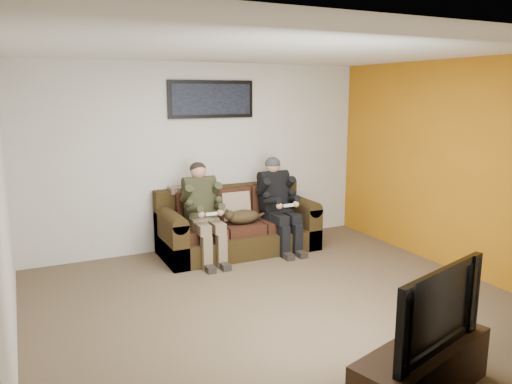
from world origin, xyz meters
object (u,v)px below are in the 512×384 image
person_left (203,207)px  tv_stand (422,371)px  cat (242,217)px  television (427,306)px  framed_poster (211,99)px  sofa (237,227)px  person_right (278,199)px

person_left → tv_stand: size_ratio=1.01×
cat → television: television is taller
cat → television: size_ratio=0.62×
tv_stand → television: (-0.00, 0.00, 0.51)m
cat → tv_stand: cat is taller
framed_poster → person_left: bearing=-122.0°
framed_poster → sofa: bearing=-62.8°
cat → framed_poster: bearing=107.8°
person_left → person_right: size_ratio=0.99×
cat → person_right: bearing=2.4°
sofa → person_left: size_ratio=1.68×
person_right → tv_stand: size_ratio=1.01×
sofa → tv_stand: size_ratio=1.69×
framed_poster → television: framed_poster is taller
sofa → television: 3.80m
sofa → television: size_ratio=2.02×
cat → television: (-0.16, -3.57, 0.18)m
framed_poster → tv_stand: (0.03, -4.17, -1.90)m
person_right → framed_poster: framed_poster is taller
person_left → cat: 0.58m
person_right → television: person_right is taller
sofa → person_right: (0.56, -0.18, 0.39)m
sofa → cat: bearing=-92.8°
person_right → television: 3.67m
sofa → framed_poster: framed_poster is taller
tv_stand → sofa: bearing=70.8°
sofa → television: television is taller
person_left → cat: (0.55, -0.02, -0.19)m
person_right → cat: (-0.57, -0.02, -0.19)m
person_left → framed_poster: 1.53m
person_left → tv_stand: (0.38, -3.60, -0.52)m
sofa → framed_poster: bearing=117.2°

